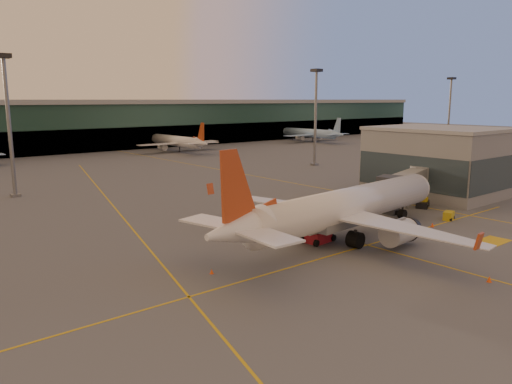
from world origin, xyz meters
TOP-DOWN VIEW (x-y plane):
  - ground at (0.00, 0.00)m, footprint 600.00×600.00m
  - taxi_markings at (-7.32, 44.49)m, footprint 100.12×173.00m
  - terminal at (0.00, 141.79)m, footprint 400.00×20.00m
  - gate_building at (41.93, 17.93)m, footprint 18.40×22.40m
  - mast_west_near at (-20.00, 66.00)m, footprint 2.40×2.40m
  - mast_east_near at (55.00, 62.00)m, footprint 2.40×2.40m
  - mast_east_far at (130.00, 66.00)m, footprint 2.40×2.40m
  - main_airplane at (3.78, 8.27)m, footprint 42.88×38.70m
  - jet_bridge at (27.92, 14.43)m, footprint 18.39×7.74m
  - catering_truck at (1.04, 9.81)m, footprint 5.72×2.93m
  - gpu_cart at (24.91, 5.57)m, footprint 2.42×1.85m
  - pushback_tug at (29.74, 12.95)m, footprint 3.75×2.99m
  - cone_nose at (26.17, 6.75)m, footprint 0.45×0.45m
  - cone_tail at (-15.63, 8.75)m, footprint 0.40×0.40m
  - cone_wing_right at (4.05, -10.58)m, footprint 0.46×0.46m
  - cone_wing_left at (4.46, 26.99)m, footprint 0.46×0.46m
  - cone_fwd at (19.21, 4.78)m, footprint 0.49×0.49m

SIDE VIEW (x-z plane):
  - ground at x=0.00m, z-range 0.00..0.00m
  - taxi_markings at x=-7.32m, z-range 0.00..0.01m
  - cone_tail at x=-15.63m, z-range -0.01..0.49m
  - cone_nose at x=26.17m, z-range -0.01..0.56m
  - cone_wing_left at x=4.46m, z-range -0.01..0.58m
  - cone_wing_right at x=4.05m, z-range -0.01..0.58m
  - cone_fwd at x=19.21m, z-range -0.01..0.61m
  - gpu_cart at x=24.91m, z-range -0.02..1.24m
  - pushback_tug at x=29.74m, z-range -0.16..1.55m
  - catering_truck at x=1.04m, z-range 0.29..4.57m
  - main_airplane at x=3.78m, z-range -2.26..10.67m
  - jet_bridge at x=27.92m, z-range 1.20..7.43m
  - gate_building at x=41.93m, z-range -0.01..12.59m
  - terminal at x=0.00m, z-range -0.04..17.56m
  - mast_west_near at x=-20.00m, z-range 2.06..27.66m
  - mast_east_near at x=55.00m, z-range 2.06..27.66m
  - mast_east_far at x=130.00m, z-range 2.06..27.66m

